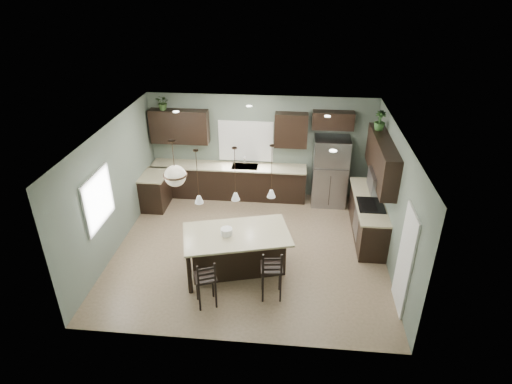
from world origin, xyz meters
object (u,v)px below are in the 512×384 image
object	(u,v)px
refrigerator	(330,172)
bar_stool_left	(206,282)
serving_dish	(227,232)
plant_back_left	(163,103)
bar_stool_right	(272,273)
kitchen_island	(237,252)

from	to	relation	value
refrigerator	bar_stool_left	xyz separation A→B (m)	(-2.48, -4.22, -0.40)
serving_dish	plant_back_left	size ratio (longest dim) A/B	0.61
serving_dish	bar_stool_right	distance (m)	1.24
kitchen_island	bar_stool_left	world-z (taller)	bar_stool_left
kitchen_island	bar_stool_right	world-z (taller)	bar_stool_right
kitchen_island	bar_stool_right	xyz separation A→B (m)	(0.76, -0.72, 0.10)
bar_stool_right	refrigerator	bearing A→B (deg)	65.86
kitchen_island	bar_stool_left	size ratio (longest dim) A/B	2.03
bar_stool_left	bar_stool_right	size ratio (longest dim) A/B	0.93
kitchen_island	bar_stool_right	bearing A→B (deg)	-58.39
serving_dish	plant_back_left	xyz separation A→B (m)	(-2.15, 3.42, 1.60)
bar_stool_left	bar_stool_right	bearing A→B (deg)	-5.57
bar_stool_left	plant_back_left	bearing A→B (deg)	91.82
refrigerator	kitchen_island	world-z (taller)	refrigerator
bar_stool_left	bar_stool_right	xyz separation A→B (m)	(1.20, 0.34, 0.04)
kitchen_island	bar_stool_right	size ratio (longest dim) A/B	1.90
kitchen_island	plant_back_left	xyz separation A→B (m)	(-2.34, 3.37, 2.13)
refrigerator	plant_back_left	size ratio (longest dim) A/B	4.73
refrigerator	bar_stool_right	size ratio (longest dim) A/B	1.66
bar_stool_right	plant_back_left	world-z (taller)	plant_back_left
kitchen_island	plant_back_left	size ratio (longest dim) A/B	5.43
kitchen_island	serving_dish	world-z (taller)	serving_dish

